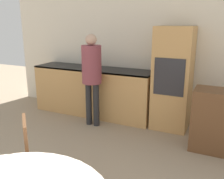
{
  "coord_description": "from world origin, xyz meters",
  "views": [
    {
      "loc": [
        1.11,
        0.32,
        1.81
      ],
      "look_at": [
        -0.0,
        2.66,
        1.1
      ],
      "focal_mm": 40.0,
      "sensor_mm": 36.0,
      "label": 1
    }
  ],
  "objects": [
    {
      "name": "chair_far_left",
      "position": [
        -0.61,
        1.85,
        0.52
      ],
      "size": [
        0.57,
        0.57,
        0.93
      ],
      "rotation": [
        0.0,
        0.0,
        5.51
      ],
      "color": "brown",
      "rests_on": "ground_plane"
    },
    {
      "name": "person_standing",
      "position": [
        -1.01,
        3.97,
        1.0
      ],
      "size": [
        0.34,
        0.34,
        1.61
      ],
      "color": "#262628",
      "rests_on": "ground_plane"
    },
    {
      "name": "wall_back",
      "position": [
        0.0,
        4.82,
        1.3
      ],
      "size": [
        6.65,
        0.05,
        2.6
      ],
      "color": "silver",
      "rests_on": "ground_plane"
    },
    {
      "name": "oven_unit",
      "position": [
        0.27,
        4.48,
        0.87
      ],
      "size": [
        0.61,
        0.59,
        1.74
      ],
      "color": "tan",
      "rests_on": "ground_plane"
    },
    {
      "name": "kitchen_counter",
      "position": [
        -1.27,
        4.47,
        0.48
      ],
      "size": [
        2.41,
        0.6,
        0.93
      ],
      "color": "tan",
      "rests_on": "ground_plane"
    }
  ]
}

